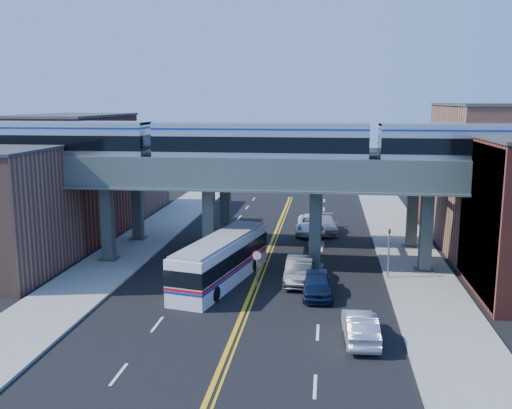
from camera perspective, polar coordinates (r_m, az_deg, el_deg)
ground at (r=35.94m, az=-0.98°, el=-9.85°), size 120.00×120.00×0.00m
sidewalk_west at (r=47.97m, az=-13.01°, el=-4.82°), size 5.00×70.00×0.16m
sidewalk_east at (r=45.59m, az=15.42°, el=-5.73°), size 5.00×70.00×0.16m
building_west_b at (r=55.05m, az=-17.95°, el=2.63°), size 8.00×14.00×11.00m
building_west_c at (r=67.13m, az=-13.20°, el=2.87°), size 8.00×10.00×8.00m
building_east_b at (r=51.64m, az=22.52°, el=2.42°), size 8.00×14.00×12.00m
building_east_c at (r=64.35m, az=19.44°, el=2.69°), size 8.00×10.00×9.00m
mural_panel at (r=39.38m, az=21.36°, el=-1.59°), size 0.10×9.50×9.50m
elevated_viaduct_near at (r=42.09m, az=0.55°, el=2.23°), size 52.00×3.60×7.40m
elevated_viaduct_far at (r=48.99m, az=1.50°, el=3.37°), size 52.00×3.60×7.40m
transit_train at (r=41.79m, az=0.41°, el=6.08°), size 48.15×3.02×3.52m
stop_sign at (r=38.18m, az=0.11°, el=-5.85°), size 0.76×0.09×2.63m
traffic_signal at (r=40.89m, az=13.15°, el=-4.24°), size 0.15×0.18×4.10m
transit_bus at (r=39.57m, az=-3.48°, el=-5.60°), size 5.11×12.00×3.02m
car_lane_a at (r=37.25m, az=6.14°, el=-7.84°), size 2.19×4.89×1.63m
car_lane_b at (r=39.82m, az=4.35°, el=-6.57°), size 1.91×5.17×1.69m
car_lane_c at (r=54.39m, az=5.58°, el=-1.99°), size 2.84×6.10×1.69m
car_lane_d at (r=54.75m, az=6.99°, el=-2.03°), size 2.53×5.35×1.51m
car_parked_curb at (r=30.93m, az=10.39°, el=-11.93°), size 1.90×4.75×1.54m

